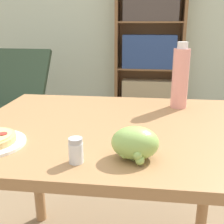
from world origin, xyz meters
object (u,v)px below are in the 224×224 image
at_px(grape_bunch, 135,143).
at_px(bookshelf, 149,50).
at_px(lounge_chair_near, 11,112).
at_px(drink_bottle, 180,77).
at_px(salt_shaker, 76,151).

distance_m(grape_bunch, bookshelf, 2.84).
bearing_deg(lounge_chair_near, grape_bunch, -51.67).
bearing_deg(drink_bottle, salt_shaker, -120.23).
relative_size(salt_shaker, lounge_chair_near, 0.08).
relative_size(grape_bunch, bookshelf, 0.08).
bearing_deg(bookshelf, grape_bunch, -91.06).
xyz_separation_m(grape_bunch, lounge_chair_near, (-1.30, 1.77, -0.53)).
bearing_deg(drink_bottle, bookshelf, 93.13).
bearing_deg(lounge_chair_near, bookshelf, 40.67).
bearing_deg(lounge_chair_near, salt_shaker, -55.93).
relative_size(drink_bottle, bookshelf, 0.17).
height_order(grape_bunch, bookshelf, bookshelf).
xyz_separation_m(grape_bunch, salt_shaker, (-0.16, -0.05, -0.01)).
xyz_separation_m(salt_shaker, lounge_chair_near, (-1.13, 1.81, -0.52)).
xyz_separation_m(drink_bottle, salt_shaker, (-0.34, -0.59, -0.10)).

